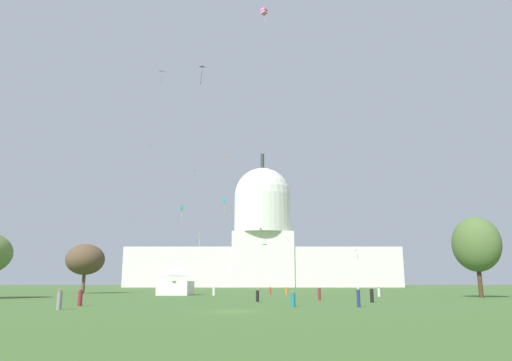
% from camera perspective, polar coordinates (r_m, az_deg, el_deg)
% --- Properties ---
extents(ground_plane, '(800.00, 800.00, 0.00)m').
position_cam_1_polar(ground_plane, '(38.76, -2.70, -15.57)').
color(ground_plane, '#42662D').
extents(capitol_building, '(131.23, 28.01, 66.62)m').
position_cam_1_polar(capitol_building, '(232.62, 0.89, -7.51)').
color(capitol_building, silver).
rests_on(capitol_building, ground_plane).
extents(event_tent, '(6.43, 6.53, 5.21)m').
position_cam_1_polar(event_tent, '(88.30, -9.62, -11.87)').
color(event_tent, white).
rests_on(event_tent, ground_plane).
extents(tree_east_near, '(9.41, 9.36, 12.27)m').
position_cam_1_polar(tree_east_near, '(80.71, 25.25, -7.01)').
color(tree_east_near, '#42301E').
rests_on(tree_east_near, ground_plane).
extents(tree_west_mid, '(11.33, 11.40, 10.28)m').
position_cam_1_polar(tree_west_mid, '(107.63, -19.94, -9.01)').
color(tree_west_mid, brown).
rests_on(tree_west_mid, ground_plane).
extents(person_navy_front_left, '(0.35, 0.35, 1.79)m').
position_cam_1_polar(person_navy_front_left, '(45.86, 12.41, -13.74)').
color(person_navy_front_left, navy).
rests_on(person_navy_front_left, ground_plane).
extents(person_white_mid_center, '(0.62, 0.62, 1.62)m').
position_cam_1_polar(person_white_mid_center, '(84.76, -5.05, -13.25)').
color(person_white_mid_center, silver).
rests_on(person_white_mid_center, ground_plane).
extents(person_red_front_right, '(0.40, 0.40, 1.57)m').
position_cam_1_polar(person_red_front_right, '(91.12, 1.82, -13.22)').
color(person_red_front_right, red).
rests_on(person_red_front_right, ground_plane).
extents(person_grey_lawn_far_right, '(0.47, 0.47, 1.74)m').
position_cam_1_polar(person_grey_lawn_far_right, '(44.06, -22.68, -13.24)').
color(person_grey_lawn_far_right, gray).
rests_on(person_grey_lawn_far_right, ground_plane).
extents(person_black_lawn_far_left, '(0.50, 0.50, 1.52)m').
position_cam_1_polar(person_black_lawn_far_left, '(57.63, 0.26, -13.81)').
color(person_black_lawn_far_left, black).
rests_on(person_black_lawn_far_left, ground_plane).
extents(person_black_near_tree_east, '(0.55, 0.55, 1.72)m').
position_cam_1_polar(person_black_near_tree_east, '(56.87, 13.96, -13.39)').
color(person_black_near_tree_east, black).
rests_on(person_black_near_tree_east, ground_plane).
extents(person_maroon_deep_crowd, '(0.62, 0.62, 1.70)m').
position_cam_1_polar(person_maroon_deep_crowd, '(49.88, -20.50, -13.21)').
color(person_maroon_deep_crowd, maroon).
rests_on(person_maroon_deep_crowd, ground_plane).
extents(person_orange_back_right, '(0.57, 0.57, 1.51)m').
position_cam_1_polar(person_orange_back_right, '(91.16, 3.83, -13.23)').
color(person_orange_back_right, orange).
rests_on(person_orange_back_right, ground_plane).
extents(person_white_back_left, '(0.58, 0.58, 1.53)m').
position_cam_1_polar(person_white_back_left, '(80.89, 14.78, -12.98)').
color(person_white_back_left, silver).
rests_on(person_white_back_left, ground_plane).
extents(person_maroon_mid_left, '(0.47, 0.47, 1.71)m').
position_cam_1_polar(person_maroon_mid_left, '(62.86, 7.76, -13.50)').
color(person_maroon_mid_left, maroon).
rests_on(person_maroon_mid_left, ground_plane).
extents(person_teal_edge_east, '(0.46, 0.46, 1.48)m').
position_cam_1_polar(person_teal_edge_east, '(45.67, 4.58, -14.23)').
color(person_teal_edge_east, '#1E757A').
rests_on(person_teal_edge_east, ground_plane).
extents(kite_red_low, '(0.95, 1.20, 0.29)m').
position_cam_1_polar(kite_red_low, '(201.91, -9.89, -9.50)').
color(kite_red_low, red).
extents(kite_magenta_high, '(1.81, 1.36, 3.56)m').
position_cam_1_polar(kite_magenta_high, '(118.30, -11.38, 12.66)').
color(kite_magenta_high, '#D1339E').
extents(kite_black_low, '(0.95, 1.39, 2.18)m').
position_cam_1_polar(kite_black_low, '(123.77, 12.38, -8.40)').
color(kite_black_low, black).
extents(kite_yellow_mid, '(1.23, 1.92, 2.97)m').
position_cam_1_polar(kite_yellow_mid, '(192.14, 1.10, -6.58)').
color(kite_yellow_mid, yellow).
extents(kite_white_low, '(0.90, 0.60, 4.65)m').
position_cam_1_polar(kite_white_low, '(127.11, -6.77, -6.87)').
color(kite_white_low, white).
extents(kite_lime_low, '(1.63, 1.68, 0.24)m').
position_cam_1_polar(kite_lime_low, '(118.27, 1.31, -7.87)').
color(kite_lime_low, '#8CD133').
extents(kite_gold_mid, '(1.28, 1.31, 3.34)m').
position_cam_1_polar(kite_gold_mid, '(116.34, -8.67, -3.94)').
color(kite_gold_mid, gold).
extents(kite_green_high, '(0.50, 1.07, 2.57)m').
position_cam_1_polar(kite_green_high, '(183.19, -12.53, 4.26)').
color(kite_green_high, green).
extents(kite_blue_high, '(1.42, 1.22, 3.34)m').
position_cam_1_polar(kite_blue_high, '(217.70, -7.42, 1.02)').
color(kite_blue_high, blue).
extents(kite_cyan_mid, '(0.97, 1.29, 4.30)m').
position_cam_1_polar(kite_cyan_mid, '(123.94, -3.85, -2.53)').
color(kite_cyan_mid, '#33BCDB').
extents(kite_orange_high, '(0.91, 0.86, 3.37)m').
position_cam_1_polar(kite_orange_high, '(199.59, -3.46, 2.99)').
color(kite_orange_high, orange).
extents(kite_pink_high, '(1.45, 1.44, 2.91)m').
position_cam_1_polar(kite_pink_high, '(96.07, 1.06, 19.84)').
color(kite_pink_high, pink).
extents(kite_turquoise_mid, '(1.14, 1.15, 3.62)m').
position_cam_1_polar(kite_turquoise_mid, '(151.76, -8.94, -3.25)').
color(kite_turquoise_mid, teal).
extents(kite_violet_high, '(1.35, 0.96, 4.14)m').
position_cam_1_polar(kite_violet_high, '(108.77, -6.48, 13.36)').
color(kite_violet_high, purple).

